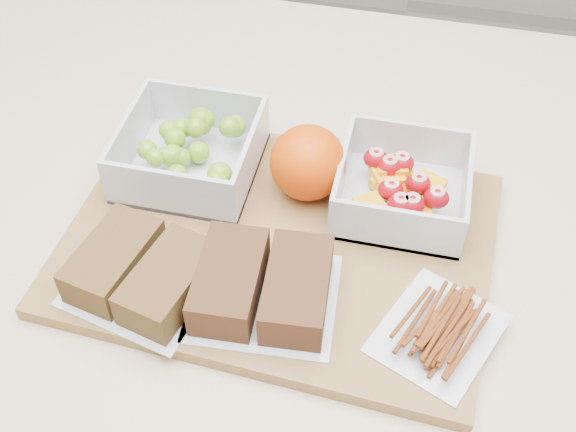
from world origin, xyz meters
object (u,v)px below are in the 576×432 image
(orange, at_px, (308,163))
(sandwich_bag_center, at_px, (263,286))
(sandwich_bag_left, at_px, (141,272))
(pretzel_bag, at_px, (440,326))
(fruit_container, at_px, (402,189))
(grape_container, at_px, (192,151))
(cutting_board, at_px, (279,243))

(orange, xyz_separation_m, sandwich_bag_center, (-0.01, -0.15, -0.02))
(sandwich_bag_left, distance_m, pretzel_bag, 0.28)
(pretzel_bag, bearing_deg, fruit_container, 109.14)
(sandwich_bag_center, bearing_deg, pretzel_bag, -0.94)
(sandwich_bag_center, relative_size, pretzel_bag, 1.02)
(fruit_container, bearing_deg, pretzel_bag, -70.86)
(sandwich_bag_left, bearing_deg, pretzel_bag, 1.42)
(grape_container, xyz_separation_m, sandwich_bag_center, (0.12, -0.15, -0.00))
(cutting_board, xyz_separation_m, grape_container, (-0.11, 0.08, 0.03))
(orange, distance_m, sandwich_bag_left, 0.20)
(fruit_container, height_order, pretzel_bag, fruit_container)
(sandwich_bag_left, xyz_separation_m, pretzel_bag, (0.28, 0.01, -0.01))
(fruit_container, bearing_deg, grape_container, 179.31)
(fruit_container, bearing_deg, orange, -178.65)
(cutting_board, bearing_deg, pretzel_bag, -22.16)
(sandwich_bag_left, xyz_separation_m, sandwich_bag_center, (0.11, 0.01, 0.00))
(cutting_board, height_order, pretzel_bag, pretzel_bag)
(orange, height_order, sandwich_bag_center, orange)
(orange, bearing_deg, sandwich_bag_center, -94.08)
(grape_container, relative_size, orange, 1.78)
(fruit_container, distance_m, pretzel_bag, 0.16)
(pretzel_bag, bearing_deg, sandwich_bag_left, -178.58)
(sandwich_bag_center, xyz_separation_m, pretzel_bag, (0.16, -0.00, -0.01))
(grape_container, distance_m, sandwich_bag_center, 0.19)
(sandwich_bag_left, height_order, pretzel_bag, sandwich_bag_left)
(grape_container, xyz_separation_m, sandwich_bag_left, (0.00, -0.16, -0.01))
(fruit_container, height_order, sandwich_bag_left, fruit_container)
(grape_container, bearing_deg, fruit_container, -0.69)
(fruit_container, relative_size, pretzel_bag, 0.92)
(orange, bearing_deg, sandwich_bag_left, -128.43)
(grape_container, distance_m, pretzel_bag, 0.32)
(fruit_container, relative_size, sandwich_bag_center, 0.91)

